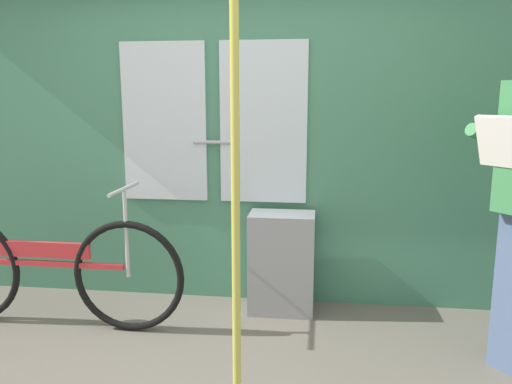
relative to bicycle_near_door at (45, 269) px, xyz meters
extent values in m
cube|color=#427F60|center=(1.18, 0.64, 0.72)|extent=(4.60, 0.08, 2.21)
cube|color=silver|center=(0.63, 0.59, 0.90)|extent=(0.60, 0.02, 1.10)
cube|color=silver|center=(1.33, 0.59, 0.90)|extent=(0.60, 0.02, 1.10)
cylinder|color=#B2B2B7|center=(0.98, 0.57, 0.77)|extent=(0.28, 0.02, 0.02)
torus|color=black|center=(0.55, 0.00, -0.02)|extent=(0.72, 0.05, 0.72)
cube|color=red|center=(0.01, 0.00, 0.04)|extent=(1.03, 0.04, 0.03)
cube|color=red|center=(0.01, 0.00, 0.13)|extent=(0.60, 0.03, 0.10)
cylinder|color=#B7B7BC|center=(0.55, 0.00, 0.25)|extent=(0.02, 0.02, 0.56)
cylinder|color=#B7B7BC|center=(0.55, 0.00, 0.53)|extent=(0.03, 0.44, 0.02)
cube|color=silver|center=(2.63, -0.29, 0.86)|extent=(0.30, 0.33, 0.26)
cylinder|color=#387F47|center=(2.60, -0.02, 0.86)|extent=(0.28, 0.24, 0.17)
cube|color=gray|center=(1.48, 0.42, -0.04)|extent=(0.44, 0.28, 0.69)
cylinder|color=#C6C14C|center=(1.38, -0.89, 0.72)|extent=(0.04, 0.04, 2.21)
camera|label=1|loc=(1.72, -2.84, 1.08)|focal=35.17mm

